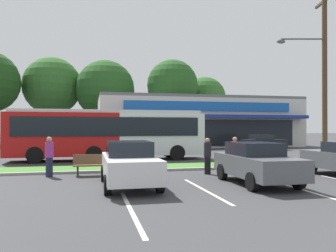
{
  "coord_description": "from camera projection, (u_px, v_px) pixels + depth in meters",
  "views": [
    {
      "loc": [
        -6.75,
        -3.49,
        2.1
      ],
      "look_at": [
        -1.81,
        18.1,
        2.23
      ],
      "focal_mm": 36.53,
      "sensor_mm": 36.0,
      "label": 1
    }
  ],
  "objects": [
    {
      "name": "grass_median",
      "position": [
        217.0,
        165.0,
        18.54
      ],
      "size": [
        56.0,
        2.2,
        0.12
      ],
      "primitive_type": "cube",
      "color": "#427A2D",
      "rests_on": "ground_plane"
    },
    {
      "name": "curb_lip",
      "position": [
        226.0,
        168.0,
        17.35
      ],
      "size": [
        56.0,
        0.24,
        0.12
      ],
      "primitive_type": "cube",
      "color": "#99968C",
      "rests_on": "ground_plane"
    },
    {
      "name": "parking_stripe_0",
      "position": [
        131.0,
        210.0,
        8.68
      ],
      "size": [
        0.12,
        4.8,
        0.01
      ],
      "primitive_type": "cube",
      "color": "silver",
      "rests_on": "ground_plane"
    },
    {
      "name": "parking_stripe_1",
      "position": [
        205.0,
        190.0,
        11.5
      ],
      "size": [
        0.12,
        4.8,
        0.01
      ],
      "primitive_type": "cube",
      "color": "silver",
      "rests_on": "ground_plane"
    },
    {
      "name": "parking_stripe_2",
      "position": [
        328.0,
        197.0,
        10.34
      ],
      "size": [
        0.12,
        4.8,
        0.01
      ],
      "primitive_type": "cube",
      "color": "silver",
      "rests_on": "ground_plane"
    },
    {
      "name": "storefront_building",
      "position": [
        193.0,
        122.0,
        41.59
      ],
      "size": [
        22.56,
        14.1,
        5.61
      ],
      "color": "beige",
      "rests_on": "ground_plane"
    },
    {
      "name": "tree_left",
      "position": [
        52.0,
        86.0,
        47.26
      ],
      "size": [
        7.98,
        7.98,
        11.91
      ],
      "color": "#473323",
      "rests_on": "ground_plane"
    },
    {
      "name": "tree_mid_left",
      "position": [
        105.0,
        90.0,
        47.22
      ],
      "size": [
        8.11,
        8.11,
        11.47
      ],
      "color": "#473323",
      "rests_on": "ground_plane"
    },
    {
      "name": "tree_mid",
      "position": [
        172.0,
        85.0,
        47.18
      ],
      "size": [
        7.02,
        7.02,
        11.55
      ],
      "color": "#473323",
      "rests_on": "ground_plane"
    },
    {
      "name": "tree_mid_right",
      "position": [
        204.0,
        98.0,
        51.89
      ],
      "size": [
        6.46,
        6.46,
        9.89
      ],
      "color": "#473323",
      "rests_on": "ground_plane"
    },
    {
      "name": "utility_pole",
      "position": [
        322.0,
        71.0,
        20.37
      ],
      "size": [
        3.15,
        2.37,
        10.31
      ],
      "color": "#4C3826",
      "rests_on": "ground_plane"
    },
    {
      "name": "city_bus",
      "position": [
        108.0,
        133.0,
        22.26
      ],
      "size": [
        12.48,
        2.73,
        3.25
      ],
      "rotation": [
        0.0,
        0.0,
        0.01
      ],
      "color": "#B71414",
      "rests_on": "ground_plane"
    },
    {
      "name": "bus_stop_bench",
      "position": [
        92.0,
        164.0,
        15.0
      ],
      "size": [
        1.6,
        0.45,
        0.95
      ],
      "rotation": [
        0.0,
        0.0,
        3.14
      ],
      "color": "brown",
      "rests_on": "ground_plane"
    },
    {
      "name": "car_1",
      "position": [
        257.0,
        163.0,
        12.79
      ],
      "size": [
        1.94,
        4.24,
        1.55
      ],
      "rotation": [
        0.0,
        0.0,
        -1.57
      ],
      "color": "#515459",
      "rests_on": "ground_plane"
    },
    {
      "name": "car_2",
      "position": [
        263.0,
        142.0,
        32.05
      ],
      "size": [
        4.1,
        1.86,
        1.51
      ],
      "color": "black",
      "rests_on": "ground_plane"
    },
    {
      "name": "car_3",
      "position": [
        118.0,
        144.0,
        29.08
      ],
      "size": [
        4.3,
        1.86,
        1.46
      ],
      "rotation": [
        0.0,
        0.0,
        3.14
      ],
      "color": "silver",
      "rests_on": "ground_plane"
    },
    {
      "name": "car_4",
      "position": [
        129.0,
        163.0,
        12.3
      ],
      "size": [
        1.89,
        4.58,
        1.61
      ],
      "rotation": [
        0.0,
        0.0,
        -1.57
      ],
      "color": "silver",
      "rests_on": "ground_plane"
    },
    {
      "name": "pedestrian_near_bench",
      "position": [
        235.0,
        154.0,
        16.48
      ],
      "size": [
        0.34,
        0.34,
        1.67
      ],
      "rotation": [
        0.0,
        0.0,
        5.85
      ],
      "color": "#47423D",
      "rests_on": "ground_plane"
    },
    {
      "name": "pedestrian_by_pole",
      "position": [
        49.0,
        157.0,
        14.67
      ],
      "size": [
        0.35,
        0.35,
        1.72
      ],
      "rotation": [
        0.0,
        0.0,
        0.18
      ],
      "color": "#1E2338",
      "rests_on": "ground_plane"
    },
    {
      "name": "pedestrian_mid",
      "position": [
        208.0,
        156.0,
        15.51
      ],
      "size": [
        0.33,
        0.33,
        1.65
      ],
      "rotation": [
        0.0,
        0.0,
        6.01
      ],
      "color": "black",
      "rests_on": "ground_plane"
    }
  ]
}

